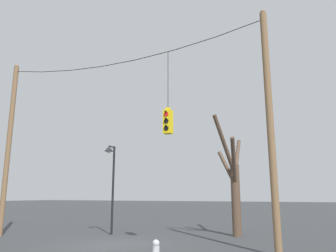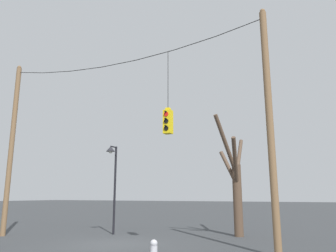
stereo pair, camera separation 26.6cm
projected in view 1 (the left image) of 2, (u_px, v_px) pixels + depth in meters
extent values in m
plane|color=#383A3D|center=(113.00, 244.00, 14.06)|extent=(200.00, 200.00, 0.00)
cylinder|color=brown|center=(8.00, 147.00, 17.67)|extent=(0.27, 0.27, 9.20)
sphere|color=brown|center=(17.00, 66.00, 18.63)|extent=(0.21, 0.21, 0.21)
cylinder|color=brown|center=(270.00, 126.00, 12.17)|extent=(0.27, 0.27, 9.20)
sphere|color=brown|center=(263.00, 12.00, 13.14)|extent=(0.21, 0.21, 0.21)
cylinder|color=black|center=(29.00, 72.00, 18.14)|extent=(1.96, 0.03, 0.38)
cylinder|color=black|center=(55.00, 71.00, 17.30)|extent=(1.95, 0.03, 0.26)
cylinder|color=black|center=(85.00, 69.00, 16.48)|extent=(1.95, 0.03, 0.15)
cylinder|color=black|center=(118.00, 63.00, 15.68)|extent=(1.95, 0.03, 0.03)
cylinder|color=black|center=(154.00, 55.00, 14.91)|extent=(1.95, 0.03, 0.15)
cylinder|color=black|center=(194.00, 44.00, 14.16)|extent=(1.95, 0.03, 0.26)
cylinder|color=black|center=(239.00, 28.00, 13.43)|extent=(1.96, 0.03, 0.38)
cube|color=yellow|center=(168.00, 122.00, 13.97)|extent=(0.34, 0.34, 1.03)
cube|color=yellow|center=(168.00, 109.00, 14.08)|extent=(0.19, 0.19, 0.10)
cylinder|color=black|center=(168.00, 79.00, 14.36)|extent=(0.02, 0.02, 2.61)
cylinder|color=red|center=(166.00, 114.00, 13.87)|extent=(0.20, 0.03, 0.20)
cylinder|color=black|center=(166.00, 112.00, 13.84)|extent=(0.07, 0.12, 0.07)
cylinder|color=black|center=(166.00, 121.00, 13.80)|extent=(0.20, 0.03, 0.20)
cylinder|color=black|center=(166.00, 119.00, 13.78)|extent=(0.07, 0.12, 0.07)
cylinder|color=black|center=(166.00, 128.00, 13.74)|extent=(0.20, 0.03, 0.20)
cylinder|color=black|center=(166.00, 126.00, 13.72)|extent=(0.07, 0.12, 0.07)
cylinder|color=red|center=(170.00, 116.00, 14.20)|extent=(0.20, 0.03, 0.20)
cylinder|color=black|center=(170.00, 114.00, 14.25)|extent=(0.07, 0.12, 0.07)
cylinder|color=black|center=(170.00, 123.00, 14.13)|extent=(0.20, 0.03, 0.20)
cylinder|color=black|center=(170.00, 121.00, 14.19)|extent=(0.07, 0.12, 0.07)
cylinder|color=black|center=(170.00, 130.00, 14.07)|extent=(0.20, 0.03, 0.20)
cylinder|color=black|center=(170.00, 128.00, 14.13)|extent=(0.07, 0.12, 0.07)
cylinder|color=black|center=(113.00, 189.00, 18.02)|extent=(0.12, 0.12, 4.77)
cylinder|color=black|center=(112.00, 147.00, 18.26)|extent=(0.07, 0.53, 0.07)
cone|color=#232328|center=(109.00, 149.00, 18.00)|extent=(0.48, 0.48, 0.29)
sphere|color=silver|center=(109.00, 151.00, 17.97)|extent=(0.22, 0.22, 0.22)
cylinder|color=brown|center=(236.00, 200.00, 17.09)|extent=(0.47, 0.47, 3.66)
cylinder|color=brown|center=(225.00, 145.00, 17.00)|extent=(0.79, 1.96, 3.02)
cylinder|color=brown|center=(234.00, 162.00, 16.65)|extent=(0.58, 1.92, 2.39)
cylinder|color=brown|center=(227.00, 168.00, 17.84)|extent=(1.20, 0.75, 1.93)
cylinder|color=brown|center=(237.00, 157.00, 18.50)|extent=(0.35, 2.18, 2.29)
sphere|color=silver|center=(156.00, 243.00, 9.88)|extent=(0.22, 0.22, 0.22)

